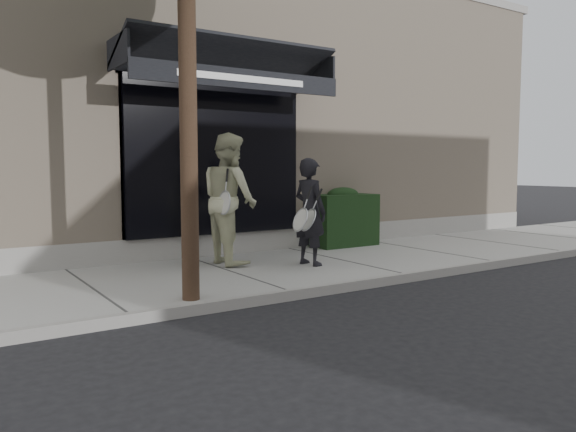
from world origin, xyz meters
TOP-DOWN VIEW (x-y plane):
  - ground at (0.00, 0.00)m, footprint 80.00×80.00m
  - sidewalk at (0.00, 0.00)m, footprint 20.00×3.00m
  - curb at (0.00, -1.55)m, footprint 20.00×0.10m
  - building_facade at (-0.01, 4.96)m, footprint 14.30×8.04m
  - hedge at (1.10, 1.25)m, footprint 1.30×0.70m
  - pedestrian_front at (-0.71, -0.18)m, footprint 0.78×0.85m
  - pedestrian_back at (-1.69, 0.63)m, footprint 0.78×1.00m

SIDE VIEW (x-z plane):
  - ground at x=0.00m, z-range 0.00..0.00m
  - sidewalk at x=0.00m, z-range 0.00..0.12m
  - curb at x=0.00m, z-range 0.00..0.14m
  - hedge at x=1.10m, z-range 0.09..1.23m
  - pedestrian_front at x=-0.71m, z-range 0.12..1.79m
  - pedestrian_back at x=-1.69m, z-range 0.12..2.18m
  - building_facade at x=-0.01m, z-range -0.08..5.56m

